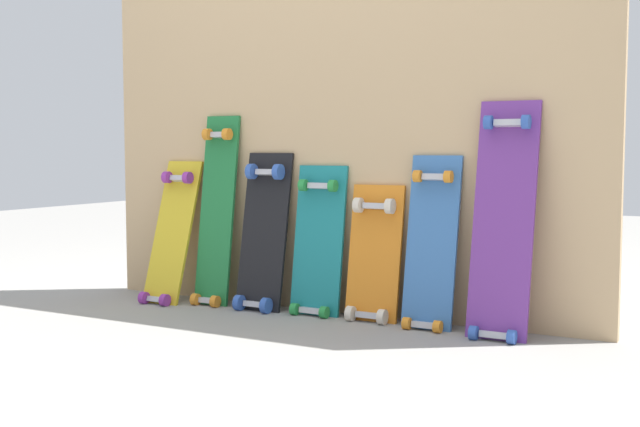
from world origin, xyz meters
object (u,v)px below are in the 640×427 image
(skateboard_green, at_px, (216,218))
(skateboard_orange, at_px, (374,261))
(skateboard_black, at_px, (263,238))
(skateboard_purple, at_px, (503,228))
(skateboard_teal, at_px, (318,248))
(skateboard_yellow, at_px, (171,239))
(skateboard_blue, at_px, (431,251))

(skateboard_green, relative_size, skateboard_orange, 1.49)
(skateboard_orange, bearing_deg, skateboard_black, -177.80)
(skateboard_purple, bearing_deg, skateboard_teal, 177.54)
(skateboard_teal, bearing_deg, skateboard_yellow, -174.93)
(skateboard_yellow, height_order, skateboard_purple, skateboard_purple)
(skateboard_teal, bearing_deg, skateboard_orange, -0.12)
(skateboard_yellow, height_order, skateboard_blue, skateboard_blue)
(skateboard_yellow, xyz_separation_m, skateboard_purple, (1.56, 0.03, 0.12))
(skateboard_teal, xyz_separation_m, skateboard_purple, (0.81, -0.03, 0.13))
(skateboard_teal, relative_size, skateboard_blue, 0.94)
(skateboard_yellow, distance_m, skateboard_green, 0.25)
(skateboard_orange, bearing_deg, skateboard_yellow, -176.28)
(skateboard_black, bearing_deg, skateboard_orange, 2.20)
(skateboard_teal, distance_m, skateboard_purple, 0.82)
(skateboard_black, height_order, skateboard_blue, skateboard_black)
(skateboard_black, bearing_deg, skateboard_teal, 4.49)
(skateboard_yellow, relative_size, skateboard_green, 0.78)
(skateboard_yellow, bearing_deg, skateboard_green, 13.27)
(skateboard_yellow, height_order, skateboard_green, skateboard_green)
(skateboard_green, xyz_separation_m, skateboard_purple, (1.34, -0.02, 0.02))
(skateboard_orange, bearing_deg, skateboard_green, -179.04)
(skateboard_yellow, relative_size, skateboard_black, 0.96)
(skateboard_orange, height_order, skateboard_blue, skateboard_blue)
(skateboard_green, bearing_deg, skateboard_black, -1.58)
(skateboard_teal, height_order, skateboard_purple, skateboard_purple)
(skateboard_green, height_order, skateboard_purple, skateboard_purple)
(skateboard_green, bearing_deg, skateboard_blue, -0.01)
(skateboard_black, relative_size, skateboard_orange, 1.21)
(skateboard_green, xyz_separation_m, skateboard_orange, (0.79, 0.01, -0.15))
(skateboard_black, distance_m, skateboard_blue, 0.79)
(skateboard_black, xyz_separation_m, skateboard_orange, (0.53, 0.02, -0.07))
(skateboard_purple, bearing_deg, skateboard_orange, 176.41)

